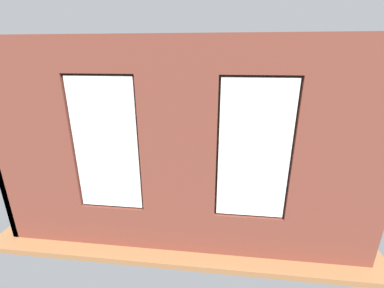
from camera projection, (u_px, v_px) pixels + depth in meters
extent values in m
cube|color=#99663D|center=(196.00, 178.00, 6.84)|extent=(6.57, 6.14, 0.10)
cube|color=brown|center=(344.00, 164.00, 3.50)|extent=(1.39, 0.16, 3.32)
cube|color=brown|center=(178.00, 156.00, 3.76)|extent=(1.11, 0.16, 3.32)
cube|color=brown|center=(34.00, 150.00, 4.01)|extent=(1.39, 0.16, 3.32)
cube|color=brown|center=(247.00, 234.00, 4.07)|extent=(1.04, 0.16, 0.74)
cube|color=brown|center=(262.00, 54.00, 3.17)|extent=(1.04, 0.16, 0.49)
cube|color=white|center=(254.00, 152.00, 3.56)|extent=(0.98, 0.03, 2.03)
cube|color=#38281E|center=(254.00, 151.00, 3.62)|extent=(1.04, 0.04, 2.09)
cube|color=brown|center=(116.00, 224.00, 4.31)|extent=(1.04, 0.16, 0.74)
cube|color=brown|center=(96.00, 54.00, 3.41)|extent=(1.04, 0.16, 0.49)
cube|color=white|center=(106.00, 146.00, 3.80)|extent=(0.98, 0.03, 2.03)
cube|color=#38281E|center=(107.00, 145.00, 3.85)|extent=(1.04, 0.04, 2.09)
cube|color=#A87547|center=(180.00, 208.00, 4.17)|extent=(3.40, 0.24, 0.06)
cube|color=black|center=(179.00, 136.00, 3.75)|extent=(0.45, 0.03, 0.66)
cube|color=#389360|center=(179.00, 136.00, 3.76)|extent=(0.39, 0.01, 0.60)
cube|color=silver|center=(79.00, 114.00, 6.41)|extent=(0.10, 5.14, 3.32)
cube|color=black|center=(180.00, 212.00, 4.91)|extent=(1.88, 0.85, 0.42)
cube|color=black|center=(177.00, 204.00, 4.47)|extent=(1.88, 0.24, 0.38)
cube|color=black|center=(225.00, 201.00, 4.71)|extent=(0.22, 0.85, 0.24)
cube|color=black|center=(137.00, 196.00, 4.89)|extent=(0.22, 0.85, 0.24)
cube|color=black|center=(199.00, 200.00, 4.81)|extent=(0.66, 0.65, 0.12)
cube|color=black|center=(162.00, 198.00, 4.89)|extent=(0.66, 0.65, 0.12)
cube|color=black|center=(285.00, 176.00, 6.37)|extent=(0.87, 1.81, 0.42)
cube|color=black|center=(301.00, 162.00, 6.20)|extent=(0.26, 1.81, 0.38)
cube|color=black|center=(280.00, 153.00, 7.01)|extent=(0.85, 0.23, 0.24)
cube|color=black|center=(295.00, 179.00, 5.52)|extent=(0.85, 0.23, 0.24)
cube|color=black|center=(282.00, 161.00, 6.60)|extent=(0.65, 0.64, 0.12)
cube|color=black|center=(288.00, 172.00, 5.96)|extent=(0.65, 0.64, 0.12)
cube|color=olive|center=(188.00, 161.00, 6.73)|extent=(1.53, 0.88, 0.04)
cube|color=olive|center=(215.00, 164.00, 7.07)|extent=(0.07, 0.07, 0.39)
cube|color=olive|center=(165.00, 162.00, 7.23)|extent=(0.07, 0.07, 0.39)
cube|color=olive|center=(214.00, 177.00, 6.37)|extent=(0.07, 0.07, 0.39)
cube|color=olive|center=(159.00, 174.00, 6.52)|extent=(0.07, 0.07, 0.39)
cylinder|color=#33567F|center=(205.00, 157.00, 6.80)|extent=(0.08, 0.08, 0.09)
cylinder|color=#B7333D|center=(188.00, 159.00, 6.70)|extent=(0.08, 0.08, 0.09)
cylinder|color=brown|center=(170.00, 160.00, 6.63)|extent=(0.14, 0.14, 0.10)
sphere|color=#337F38|center=(170.00, 155.00, 6.59)|extent=(0.16, 0.16, 0.16)
cube|color=#59595B|center=(182.00, 158.00, 6.84)|extent=(0.15, 0.16, 0.02)
cube|color=black|center=(192.00, 162.00, 6.58)|extent=(0.11, 0.18, 0.02)
cube|color=black|center=(92.00, 169.00, 6.57)|extent=(0.94, 0.42, 0.55)
cube|color=black|center=(90.00, 159.00, 6.47)|extent=(0.43, 0.20, 0.05)
cube|color=black|center=(90.00, 157.00, 6.45)|extent=(0.06, 0.04, 0.06)
cube|color=black|center=(89.00, 145.00, 6.35)|extent=(0.99, 0.04, 0.55)
cube|color=black|center=(89.00, 145.00, 6.37)|extent=(0.94, 0.01, 0.50)
cylinder|color=olive|center=(169.00, 147.00, 8.55)|extent=(0.48, 0.48, 0.28)
ellipsoid|color=white|center=(169.00, 138.00, 8.44)|extent=(1.07, 1.07, 0.43)
ellipsoid|color=navy|center=(166.00, 134.00, 8.42)|extent=(0.44, 0.44, 0.18)
cylinder|color=#9E5638|center=(322.00, 229.00, 4.50)|extent=(0.38, 0.38, 0.35)
cylinder|color=brown|center=(324.00, 217.00, 4.42)|extent=(0.06, 0.06, 0.12)
ellipsoid|color=#1E5B28|center=(328.00, 199.00, 4.30)|extent=(0.75, 0.75, 0.61)
cylinder|color=#47423D|center=(135.00, 142.00, 8.91)|extent=(0.38, 0.38, 0.38)
cylinder|color=brown|center=(135.00, 135.00, 8.83)|extent=(0.06, 0.06, 0.11)
ellipsoid|color=#3D8E42|center=(134.00, 126.00, 8.72)|extent=(0.75, 0.75, 0.56)
cylinder|color=#47423D|center=(69.00, 212.00, 5.03)|extent=(0.24, 0.24, 0.29)
cylinder|color=brown|center=(65.00, 193.00, 4.89)|extent=(0.04, 0.04, 0.55)
cone|color=#1E5B28|center=(48.00, 167.00, 4.72)|extent=(0.60, 0.19, 0.65)
cone|color=#1E5B28|center=(45.00, 175.00, 4.51)|extent=(0.47, 0.66, 0.57)
cone|color=#1E5B28|center=(61.00, 171.00, 4.52)|extent=(0.46, 0.56, 0.66)
cone|color=#1E5B28|center=(74.00, 169.00, 4.68)|extent=(0.64, 0.17, 0.61)
cone|color=#1E5B28|center=(70.00, 162.00, 4.87)|extent=(0.34, 0.55, 0.69)
cone|color=#1E5B28|center=(60.00, 164.00, 4.97)|extent=(0.52, 0.64, 0.56)
cylinder|color=#47423D|center=(254.00, 220.00, 4.77)|extent=(0.30, 0.30, 0.30)
cylinder|color=brown|center=(256.00, 202.00, 4.64)|extent=(0.05, 0.05, 0.47)
cone|color=#1E5B28|center=(249.00, 181.00, 4.52)|extent=(0.41, 0.13, 0.45)
cone|color=#1E5B28|center=(256.00, 188.00, 4.35)|extent=(0.24, 0.47, 0.40)
cone|color=#1E5B28|center=(267.00, 184.00, 4.42)|extent=(0.43, 0.30, 0.44)
cone|color=#1E5B28|center=(264.00, 180.00, 4.60)|extent=(0.40, 0.38, 0.43)
cone|color=#1E5B28|center=(253.00, 178.00, 4.65)|extent=(0.30, 0.43, 0.44)
cylinder|color=brown|center=(96.00, 194.00, 5.69)|extent=(0.26, 0.26, 0.28)
cylinder|color=brown|center=(95.00, 183.00, 5.60)|extent=(0.05, 0.05, 0.26)
cone|color=#337F38|center=(84.00, 171.00, 5.49)|extent=(0.46, 0.19, 0.43)
cone|color=#337F38|center=(86.00, 174.00, 5.34)|extent=(0.26, 0.47, 0.42)
cone|color=#337F38|center=(93.00, 175.00, 5.34)|extent=(0.32, 0.46, 0.42)
cone|color=#337F38|center=(99.00, 169.00, 5.48)|extent=(0.38, 0.13, 0.49)
cone|color=#337F38|center=(100.00, 168.00, 5.66)|extent=(0.29, 0.47, 0.42)
cone|color=#337F38|center=(93.00, 167.00, 5.66)|extent=(0.31, 0.45, 0.43)
cylinder|color=brown|center=(263.00, 159.00, 7.71)|extent=(0.16, 0.16, 0.19)
cylinder|color=brown|center=(263.00, 154.00, 7.66)|extent=(0.02, 0.02, 0.15)
ellipsoid|color=#1E5B28|center=(264.00, 147.00, 7.59)|extent=(0.33, 0.33, 0.25)
cylinder|color=brown|center=(228.00, 163.00, 7.44)|extent=(0.15, 0.15, 0.17)
cylinder|color=brown|center=(228.00, 158.00, 7.39)|extent=(0.02, 0.02, 0.13)
ellipsoid|color=#3D8E42|center=(228.00, 153.00, 7.34)|extent=(0.23, 0.23, 0.20)
cylinder|color=#9E5638|center=(276.00, 148.00, 8.45)|extent=(0.23, 0.23, 0.28)
cylinder|color=brown|center=(277.00, 142.00, 8.38)|extent=(0.03, 0.03, 0.14)
ellipsoid|color=#286B2D|center=(278.00, 135.00, 8.29)|extent=(0.46, 0.46, 0.37)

